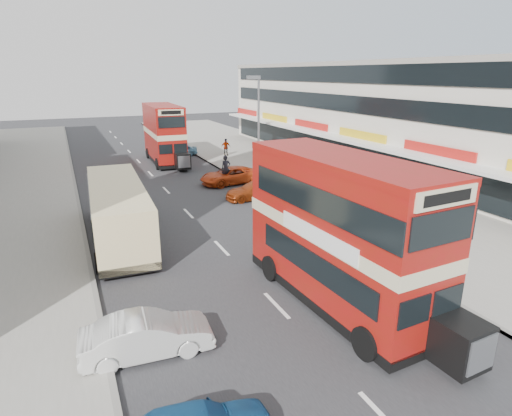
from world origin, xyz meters
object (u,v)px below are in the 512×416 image
coach (118,209)px  pedestrian_far (226,147)px  bus_main (340,232)px  car_right_b (230,176)px  cyclist (226,175)px  street_lamp (258,124)px  bus_second (164,134)px  car_right_c (180,150)px  car_left_front (147,336)px  car_right_a (256,190)px  pedestrian_near (297,181)px

coach → pedestrian_far: (13.02, 19.11, -0.59)m
bus_main → pedestrian_far: bearing=-105.6°
car_right_b → cyclist: (-0.44, -0.30, 0.18)m
pedestrian_far → cyclist: (-4.07, -10.98, -0.17)m
street_lamp → car_right_b: 4.78m
coach → car_right_b: (9.40, 8.43, -0.94)m
bus_main → bus_second: bus_main is taller
car_right_c → bus_second: bearing=-38.3°
car_left_front → street_lamp: bearing=-29.6°
street_lamp → pedestrian_far: size_ratio=4.72×
bus_second → cyclist: bus_second is taller
car_right_a → car_right_c: size_ratio=1.20×
bus_second → car_left_front: (-7.27, -29.31, -2.12)m
car_right_c → pedestrian_near: 18.68m
coach → car_right_c: bearing=70.4°
coach → pedestrian_near: bearing=17.3°
street_lamp → car_left_front: (-11.44, -16.94, -4.13)m
car_right_c → car_right_a: bearing=2.2°
bus_main → car_right_c: (2.30, 31.74, -2.25)m
street_lamp → pedestrian_near: size_ratio=4.36×
car_right_b → pedestrian_near: 6.02m
bus_second → car_left_front: 30.27m
car_left_front → cyclist: cyclist is taller
street_lamp → bus_second: (-4.17, 12.37, -2.01)m
coach → pedestrian_near: size_ratio=5.54×
car_right_c → bus_main: bearing=-4.0°
coach → car_right_a: size_ratio=2.46×
bus_main → cyclist: bus_main is taller
bus_main → car_right_c: bus_main is taller
coach → car_right_a: bearing=24.4°
street_lamp → car_right_a: street_lamp is taller
bus_second → car_right_b: bearing=106.7°
car_left_front → cyclist: size_ratio=1.72×
car_right_a → cyclist: bearing=-170.5°
car_right_c → cyclist: (0.11, -13.44, 0.24)m
car_left_front → bus_main: bearing=-83.6°
coach → car_left_front: bearing=-90.3°
street_lamp → bus_second: 13.21m
car_left_front → car_right_c: bearing=-12.0°
pedestrian_near → car_left_front: bearing=46.5°
pedestrian_near → pedestrian_far: size_ratio=1.08×
cyclist → car_right_c: bearing=93.3°
bus_main → car_right_b: size_ratio=2.08×
bus_main → car_left_front: bearing=-1.1°
bus_main → car_right_a: (2.94, 13.94, -2.23)m
bus_second → car_right_c: (2.13, 2.68, -2.17)m
street_lamp → cyclist: street_lamp is taller
bus_main → street_lamp: bearing=-107.7°
coach → street_lamp: bearing=33.7°
bus_second → coach: 20.09m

